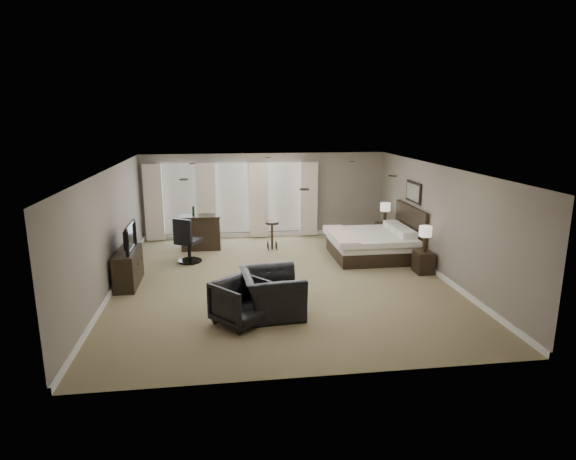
{
  "coord_description": "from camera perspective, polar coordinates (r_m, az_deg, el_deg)",
  "views": [
    {
      "loc": [
        -1.29,
        -10.49,
        3.74
      ],
      "look_at": [
        0.2,
        0.4,
        1.1
      ],
      "focal_mm": 30.0,
      "sensor_mm": 36.0,
      "label": 1
    }
  ],
  "objects": [
    {
      "name": "dresser",
      "position": [
        11.4,
        -18.4,
        -4.26
      ],
      "size": [
        0.44,
        1.37,
        0.8
      ],
      "primitive_type": "cube",
      "color": "black",
      "rests_on": "ground"
    },
    {
      "name": "nightstand_near",
      "position": [
        12.12,
        15.75,
        -3.68
      ],
      "size": [
        0.4,
        0.49,
        0.53
      ],
      "primitive_type": "cube",
      "color": "black",
      "rests_on": "ground"
    },
    {
      "name": "wall_art",
      "position": [
        13.18,
        14.6,
        4.38
      ],
      "size": [
        0.04,
        0.96,
        0.56
      ],
      "primitive_type": "cube",
      "color": "slate",
      "rests_on": "room"
    },
    {
      "name": "nightstand_far",
      "position": [
        14.71,
        11.32,
        -0.32
      ],
      "size": [
        0.44,
        0.53,
        0.58
      ],
      "primitive_type": "cube",
      "color": "black",
      "rests_on": "ground"
    },
    {
      "name": "window_bay",
      "position": [
        14.82,
        -6.57,
        3.56
      ],
      "size": [
        5.25,
        0.2,
        2.3
      ],
      "color": "silver",
      "rests_on": "room"
    },
    {
      "name": "lamp_near",
      "position": [
        11.96,
        15.92,
        -1.03
      ],
      "size": [
        0.3,
        0.3,
        0.63
      ],
      "primitive_type": "cube",
      "color": "beige",
      "rests_on": "nightstand_near"
    },
    {
      "name": "bar_stool_left",
      "position": [
        13.96,
        -10.59,
        -0.58
      ],
      "size": [
        0.44,
        0.44,
        0.79
      ],
      "primitive_type": "cube",
      "rotation": [
        0.0,
        0.0,
        0.17
      ],
      "color": "black",
      "rests_on": "ground"
    },
    {
      "name": "lamp_far",
      "position": [
        14.58,
        11.43,
        1.97
      ],
      "size": [
        0.3,
        0.3,
        0.62
      ],
      "primitive_type": "cube",
      "color": "beige",
      "rests_on": "nightstand_far"
    },
    {
      "name": "desk_chair",
      "position": [
        12.66,
        -11.68,
        -1.15
      ],
      "size": [
        0.84,
        0.84,
        1.2
      ],
      "primitive_type": "cube",
      "rotation": [
        0.0,
        0.0,
        2.6
      ],
      "color": "black",
      "rests_on": "ground"
    },
    {
      "name": "bed",
      "position": [
        13.01,
        9.75,
        -0.27
      ],
      "size": [
        2.16,
        2.06,
        1.37
      ],
      "primitive_type": "cube",
      "color": "silver",
      "rests_on": "ground"
    },
    {
      "name": "bar_counter",
      "position": [
        13.88,
        -10.29,
        -0.25
      ],
      "size": [
        1.13,
        0.59,
        0.99
      ],
      "primitive_type": "cube",
      "color": "black",
      "rests_on": "ground"
    },
    {
      "name": "bar_stool_right",
      "position": [
        13.64,
        -1.9,
        -0.66
      ],
      "size": [
        0.39,
        0.39,
        0.81
      ],
      "primitive_type": "cube",
      "rotation": [
        0.0,
        0.0,
        0.01
      ],
      "color": "black",
      "rests_on": "ground"
    },
    {
      "name": "armchair_near",
      "position": [
        9.24,
        -1.92,
        -6.65
      ],
      "size": [
        0.92,
        1.33,
        1.11
      ],
      "primitive_type": "imported",
      "rotation": [
        0.0,
        0.0,
        1.65
      ],
      "color": "black",
      "rests_on": "ground"
    },
    {
      "name": "room",
      "position": [
        10.85,
        -0.76,
        0.5
      ],
      "size": [
        7.6,
        8.6,
        2.64
      ],
      "color": "#7A6E4D",
      "rests_on": "ground"
    },
    {
      "name": "armchair_far",
      "position": [
        8.89,
        -5.54,
        -8.29
      ],
      "size": [
        1.2,
        1.19,
        0.9
      ],
      "primitive_type": "imported",
      "rotation": [
        0.0,
        0.0,
        0.69
      ],
      "color": "black",
      "rests_on": "ground"
    },
    {
      "name": "tv",
      "position": [
        11.27,
        -18.57,
        -1.99
      ],
      "size": [
        0.61,
        1.06,
        0.14
      ],
      "primitive_type": "imported",
      "rotation": [
        0.0,
        0.0,
        1.57
      ],
      "color": "black",
      "rests_on": "dresser"
    }
  ]
}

